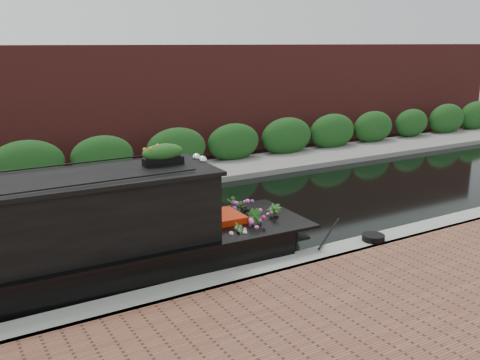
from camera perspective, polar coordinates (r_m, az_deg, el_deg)
ground at (r=12.21m, az=-6.97°, el=-5.15°), size 80.00×80.00×0.00m
near_bank_coping at (r=9.51m, az=1.38°, el=-10.94°), size 40.00×0.60×0.50m
far_bank_path at (r=15.98m, az=-13.16°, el=-0.71°), size 40.00×2.40×0.34m
far_hedge at (r=16.81m, az=-14.12°, el=-0.01°), size 40.00×1.10×2.80m
far_brick_wall at (r=18.78m, az=-16.02°, el=1.36°), size 40.00×1.00×8.00m
rope_fender at (r=11.40m, az=5.29°, el=-5.64°), size 0.34×0.30×0.34m
coiled_mooring_rope at (r=11.02m, az=14.03°, el=-5.98°), size 0.45×0.45×0.12m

